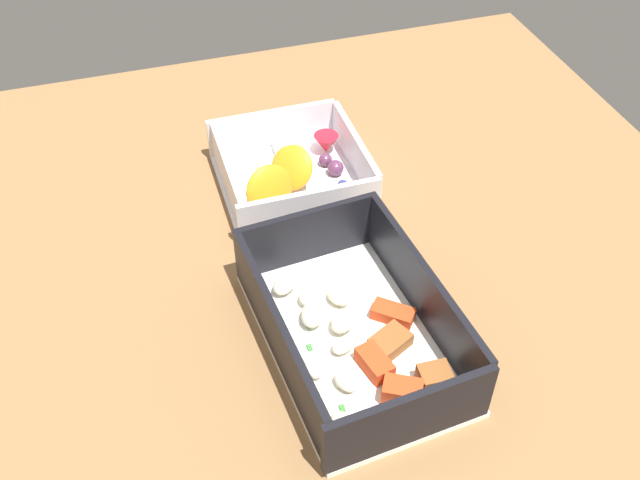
# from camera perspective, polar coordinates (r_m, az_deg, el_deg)

# --- Properties ---
(table_surface) EXTENTS (0.80, 0.80, 0.02)m
(table_surface) POSITION_cam_1_polar(r_m,az_deg,el_deg) (0.68, 0.50, -2.70)
(table_surface) COLOR brown
(table_surface) RESTS_ON ground
(pasta_container) EXTENTS (0.22, 0.15, 0.06)m
(pasta_container) POSITION_cam_1_polar(r_m,az_deg,el_deg) (0.59, 2.71, -7.07)
(pasta_container) COLOR white
(pasta_container) RESTS_ON table_surface
(fruit_bowl) EXTENTS (0.15, 0.14, 0.06)m
(fruit_bowl) POSITION_cam_1_polar(r_m,az_deg,el_deg) (0.74, -2.13, 5.28)
(fruit_bowl) COLOR white
(fruit_bowl) RESTS_ON table_surface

